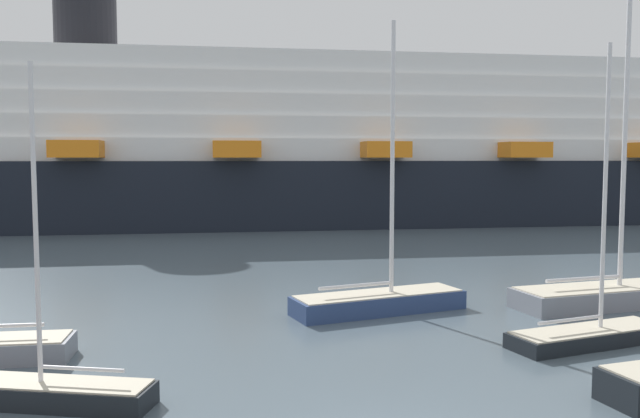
{
  "coord_description": "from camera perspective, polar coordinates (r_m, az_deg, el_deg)",
  "views": [
    {
      "loc": [
        -2.54,
        -10.53,
        5.21
      ],
      "look_at": [
        0.0,
        13.86,
        3.28
      ],
      "focal_mm": 36.87,
      "sensor_mm": 36.0,
      "label": 1
    }
  ],
  "objects": [
    {
      "name": "sailboat_4",
      "position": [
        25.3,
        23.64,
        -6.57
      ],
      "size": [
        7.05,
        3.3,
        11.22
      ],
      "rotation": [
        0.0,
        0.0,
        0.2
      ],
      "color": "gray",
      "rests_on": "ground_plane"
    },
    {
      "name": "cruise_ship",
      "position": [
        52.49,
        -1.84,
        4.99
      ],
      "size": [
        90.6,
        17.86,
        17.56
      ],
      "rotation": [
        0.0,
        0.0,
        0.05
      ],
      "color": "black",
      "rests_on": "ground_plane"
    },
    {
      "name": "sailboat_0",
      "position": [
        22.44,
        5.15,
        -7.72
      ],
      "size": [
        6.19,
        3.36,
        9.71
      ],
      "rotation": [
        0.0,
        0.0,
        0.31
      ],
      "color": "navy",
      "rests_on": "ground_plane"
    },
    {
      "name": "sailboat_3",
      "position": [
        15.35,
        -21.98,
        -14.28
      ],
      "size": [
        4.28,
        2.07,
        7.16
      ],
      "rotation": [
        0.0,
        0.0,
        2.89
      ],
      "color": "black",
      "rests_on": "ground_plane"
    },
    {
      "name": "sailboat_1",
      "position": [
        20.09,
        22.38,
        -9.77
      ],
      "size": [
        5.06,
        2.69,
        8.32
      ],
      "rotation": [
        0.0,
        0.0,
        0.29
      ],
      "color": "black",
      "rests_on": "ground_plane"
    }
  ]
}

